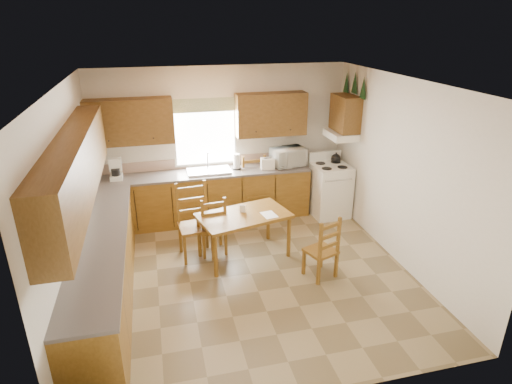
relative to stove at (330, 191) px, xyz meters
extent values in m
plane|color=olive|center=(-1.88, -1.63, -0.47)|extent=(4.50, 4.50, 0.00)
plane|color=#965E2F|center=(-1.88, -1.63, 2.23)|extent=(4.50, 4.50, 0.00)
plane|color=silver|center=(-4.13, -1.63, 0.88)|extent=(4.50, 4.50, 0.00)
plane|color=silver|center=(0.37, -1.63, 0.88)|extent=(4.50, 4.50, 0.00)
plane|color=silver|center=(-1.88, 0.62, 0.88)|extent=(4.50, 4.50, 0.00)
plane|color=silver|center=(-1.88, -3.88, 0.88)|extent=(4.50, 4.50, 0.00)
cube|color=brown|center=(-2.25, 0.32, -0.03)|extent=(3.75, 0.60, 0.88)
cube|color=brown|center=(-3.83, -1.78, -0.03)|extent=(0.60, 3.60, 0.88)
cube|color=#5B5450|center=(-2.25, 0.32, 0.43)|extent=(3.75, 0.63, 0.04)
cube|color=#5B5450|center=(-3.83, -1.78, 0.43)|extent=(0.63, 3.60, 0.04)
cube|color=gray|center=(-2.25, 0.61, 0.54)|extent=(3.75, 0.01, 0.18)
cube|color=brown|center=(-3.43, 0.45, 1.38)|extent=(1.41, 0.33, 0.75)
cube|color=brown|center=(-1.02, 0.45, 1.38)|extent=(1.25, 0.33, 0.75)
cube|color=brown|center=(-3.96, -1.78, 1.38)|extent=(0.33, 3.60, 0.75)
cube|color=brown|center=(0.20, 0.02, 1.43)|extent=(0.33, 0.62, 0.62)
cube|color=white|center=(0.15, 0.02, 1.05)|extent=(0.44, 0.62, 0.12)
cube|color=white|center=(-2.18, 0.59, 1.08)|extent=(1.13, 0.02, 1.18)
cube|color=white|center=(-2.18, 0.58, 1.08)|extent=(1.05, 0.01, 1.10)
cube|color=#4B6738|center=(-2.18, 0.56, 1.58)|extent=(1.19, 0.01, 0.24)
cube|color=silver|center=(-2.18, 0.32, 0.47)|extent=(0.75, 0.45, 0.04)
cone|color=#173919|center=(0.33, -0.30, 1.91)|extent=(0.22, 0.22, 0.36)
cone|color=#173919|center=(0.33, 0.02, 1.95)|extent=(0.22, 0.22, 0.36)
cone|color=#173919|center=(0.33, 0.34, 1.91)|extent=(0.22, 0.22, 0.36)
cube|color=white|center=(0.00, 0.00, 0.00)|extent=(0.67, 0.69, 0.95)
cube|color=white|center=(-3.74, 0.32, 0.60)|extent=(0.21, 0.24, 0.30)
cylinder|color=white|center=(-1.67, 0.35, 0.59)|extent=(0.15, 0.15, 0.28)
cube|color=white|center=(-1.13, 0.23, 0.54)|extent=(0.25, 0.17, 0.20)
imported|color=white|center=(-0.72, 0.32, 0.61)|extent=(0.62, 0.50, 0.33)
cube|color=brown|center=(-1.87, -1.12, -0.12)|extent=(1.48, 1.06, 0.71)
cube|color=brown|center=(-2.32, -0.87, 0.01)|extent=(0.44, 0.42, 0.96)
cube|color=brown|center=(-0.93, -1.90, -0.01)|extent=(0.50, 0.49, 0.93)
cube|color=brown|center=(-2.58, -0.93, 0.10)|extent=(0.52, 0.50, 1.15)
cube|color=brown|center=(-1.33, 0.23, 0.08)|extent=(0.48, 0.46, 1.11)
cube|color=white|center=(-1.50, -1.22, 0.24)|extent=(0.24, 0.29, 0.00)
cube|color=white|center=(-1.87, -1.03, 0.30)|extent=(0.09, 0.05, 0.11)
camera|label=1|loc=(-3.07, -6.78, 2.98)|focal=30.00mm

